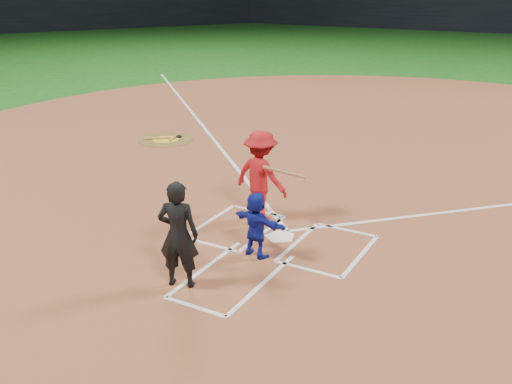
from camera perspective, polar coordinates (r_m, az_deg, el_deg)
The scene contains 12 objects.
ground at distance 10.81m, azimuth 2.43°, elevation -4.59°, with size 120.00×120.00×0.00m, color #165314.
home_plate_dirt at distance 16.06m, azimuth 12.20°, elevation 3.51°, with size 28.00×28.00×0.01m, color brown.
home_plate at distance 10.80m, azimuth 2.43°, elevation -4.49°, with size 0.60×0.60×0.02m, color white.
on_deck_circle at distance 17.54m, azimuth -9.03°, elevation 5.21°, with size 1.70×1.70×0.01m, color brown.
on_deck_logo at distance 17.54m, azimuth -9.03°, elevation 5.23°, with size 0.80×0.80×0.00m, color gold.
on_deck_bat_a at distance 17.64m, azimuth -8.15°, elevation 5.46°, with size 0.06×0.06×0.84m, color #A36F3B.
on_deck_bat_b at distance 17.58m, azimuth -9.75°, elevation 5.32°, with size 0.06×0.06×0.84m, color #A76D3D.
bat_weight_donut at distance 17.72m, azimuth -7.73°, elevation 5.53°, with size 0.19×0.19×0.05m, color black.
catcher at distance 9.86m, azimuth 0.02°, elevation -3.28°, with size 1.10×0.35×1.19m, color #121B94.
umpire at distance 8.90m, azimuth -7.77°, elevation -4.25°, with size 0.64×0.42×1.75m, color black.
chalk_markings at distance 15.40m, azimuth 11.39°, elevation 2.88°, with size 28.35×17.32×0.01m.
batter_at_plate at distance 11.28m, azimuth 0.48°, elevation 1.62°, with size 1.61×0.84×1.83m.
Camera 1 is at (4.37, -8.75, 4.60)m, focal length 40.00 mm.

